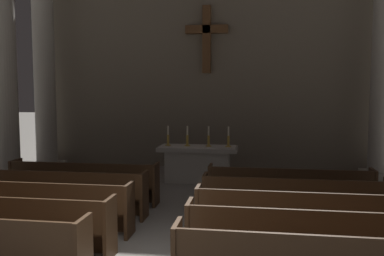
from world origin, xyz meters
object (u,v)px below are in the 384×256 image
object	(u,v)px
pew_left_row_2	(7,223)
column_left_third	(3,58)
candlestick_inner_left	(187,140)
candlestick_outer_right	(228,141)
pew_right_row_4	(294,202)
column_right_fourth	(384,60)
pew_right_row_5	(289,189)
candlestick_outer_left	(168,139)
candlestick_inner_right	(209,140)
pew_left_row_3	(39,206)
pew_right_row_2	(307,239)
altar	(198,163)
column_left_fourth	(44,63)
pew_left_row_4	(64,193)
pew_left_row_5	(84,182)
pew_right_row_3	(299,218)

from	to	relation	value
pew_left_row_2	column_left_third	world-z (taller)	column_left_third
candlestick_inner_left	candlestick_outer_right	xyz separation A→B (m)	(1.15, 0.00, 0.00)
pew_right_row_4	column_right_fourth	bearing A→B (deg)	58.64
pew_right_row_5	pew_right_row_4	bearing A→B (deg)	-90.00
candlestick_outer_left	candlestick_inner_right	bearing A→B (deg)	0.00
pew_left_row_2	pew_left_row_3	distance (m)	0.99
pew_right_row_2	altar	bearing A→B (deg)	112.75
column_left_fourth	altar	xyz separation A→B (m)	(5.19, -1.26, -2.91)
candlestick_inner_right	pew_left_row_4	bearing A→B (deg)	-126.56
pew_left_row_5	candlestick_outer_right	bearing A→B (deg)	38.64
candlestick_outer_right	candlestick_inner_right	bearing A→B (deg)	180.00
column_left_fourth	candlestick_inner_right	size ratio (longest dim) A/B	12.53
pew_right_row_5	column_left_fourth	size ratio (longest dim) A/B	0.49
altar	pew_right_row_3	bearing A→B (deg)	-62.91
pew_left_row_2	altar	xyz separation A→B (m)	(2.29, 5.47, 0.06)
pew_right_row_3	column_left_fourth	size ratio (longest dim) A/B	0.49
pew_left_row_4	candlestick_inner_right	bearing A→B (deg)	53.44
pew_right_row_5	candlestick_outer_left	size ratio (longest dim) A/B	6.09
pew_left_row_3	pew_right_row_4	bearing A→B (deg)	12.12
pew_right_row_2	pew_right_row_5	xyz separation A→B (m)	(0.00, 2.96, 0.00)
column_left_fourth	pew_left_row_3	bearing A→B (deg)	-63.21
pew_right_row_3	altar	size ratio (longest dim) A/B	1.56
pew_right_row_4	altar	distance (m)	4.18
pew_right_row_2	column_left_third	bearing A→B (deg)	148.80
column_left_third	candlestick_outer_right	bearing A→B (deg)	8.81
pew_left_row_4	pew_right_row_2	world-z (taller)	same
pew_left_row_4	candlestick_outer_right	size ratio (longest dim) A/B	6.09
pew_left_row_2	pew_left_row_4	world-z (taller)	same
pew_left_row_4	pew_right_row_3	world-z (taller)	same
pew_left_row_4	pew_left_row_5	world-z (taller)	same
pew_right_row_4	pew_left_row_4	bearing A→B (deg)	180.00
candlestick_outer_right	pew_right_row_3	bearing A→B (deg)	-72.15
pew_left_row_3	candlestick_inner_right	xyz separation A→B (m)	(2.59, 4.48, 0.71)
pew_right_row_3	candlestick_inner_left	world-z (taller)	candlestick_inner_left
pew_right_row_2	pew_right_row_3	world-z (taller)	same
pew_left_row_3	pew_right_row_3	xyz separation A→B (m)	(4.59, 0.00, 0.00)
pew_right_row_5	candlestick_outer_left	xyz separation A→B (m)	(-3.14, 2.51, 0.71)
pew_right_row_5	altar	world-z (taller)	altar
pew_left_row_3	candlestick_outer_right	world-z (taller)	candlestick_outer_right
pew_left_row_2	altar	world-z (taller)	altar
pew_left_row_2	pew_right_row_5	distance (m)	5.46
pew_left_row_3	pew_right_row_4	distance (m)	4.69
pew_right_row_4	candlestick_inner_left	distance (m)	4.41
pew_right_row_4	pew_right_row_5	size ratio (longest dim) A/B	1.00
pew_left_row_2	pew_right_row_4	xyz separation A→B (m)	(4.59, 1.97, 0.00)
column_left_third	candlestick_inner_left	bearing A→B (deg)	10.83
pew_left_row_2	candlestick_inner_left	distance (m)	5.86
pew_left_row_3	candlestick_outer_left	bearing A→B (deg)	72.15
pew_left_row_4	column_left_third	xyz separation A→B (m)	(-2.90, 2.56, 2.97)
column_right_fourth	altar	bearing A→B (deg)	-166.40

